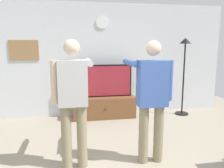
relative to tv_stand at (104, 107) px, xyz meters
The scene contains 8 objects.
back_wall 1.16m from the tv_stand, 104.60° to the left, with size 6.40×0.10×2.70m, color silver.
tv_stand is the anchor object (origin of this frame).
television 0.63m from the tv_stand, 90.00° to the left, with size 1.33×0.07×0.76m.
wall_clock 2.01m from the tv_stand, 90.00° to the left, with size 0.28×0.28×0.03m, color white.
framed_picture 2.26m from the tv_stand, behind, with size 0.64×0.04×0.45m, color #997047.
floor_lamp 2.24m from the tv_stand, ahead, with size 0.32×0.32×1.88m.
person_standing_nearer_lamp 2.38m from the tv_stand, 108.90° to the right, with size 0.57×0.78×1.79m.
person_standing_nearer_couch 2.33m from the tv_stand, 80.24° to the right, with size 0.60×0.78×1.77m.
Camera 1 is at (-0.66, -2.55, 1.71)m, focal length 36.19 mm.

